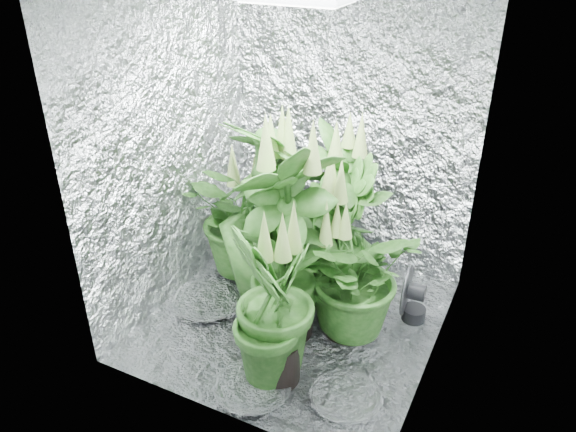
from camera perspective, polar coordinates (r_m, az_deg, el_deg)
The scene contains 11 objects.
ground at distance 3.40m, azimuth 0.70°, elevation -10.38°, with size 1.60×1.60×0.00m, color silver.
walls at distance 2.88m, azimuth 0.81°, elevation 5.32°, with size 1.62×1.62×2.00m.
plant_a at distance 3.59m, azimuth -4.33°, elevation -0.09°, with size 0.82×0.82×0.90m.
plant_b at distance 3.49m, azimuth 4.98°, elevation 0.80°, with size 0.69×0.69×1.13m.
plant_c at distance 3.29m, azimuth 5.28°, elevation -2.16°, with size 0.51×0.51×1.01m.
plant_d at distance 3.29m, azimuth -1.72°, elevation 0.22°, with size 0.79×0.79×1.23m.
plant_e at distance 3.08m, azimuth 6.21°, elevation -5.81°, with size 0.84×0.84×0.86m.
plant_f at distance 2.97m, azimuth -0.17°, elevation -2.67°, with size 0.86×0.86×1.28m.
plant_g at distance 2.75m, azimuth -1.49°, elevation -9.22°, with size 0.63×0.63×0.99m.
circulation_fan at distance 3.39m, azimuth 12.35°, elevation -8.10°, with size 0.15×0.31×0.35m.
plant_label at distance 2.80m, azimuth -0.68°, elevation -12.34°, with size 0.05×0.01×0.08m, color white.
Camera 1 is at (1.14, -2.39, 2.13)m, focal length 35.00 mm.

